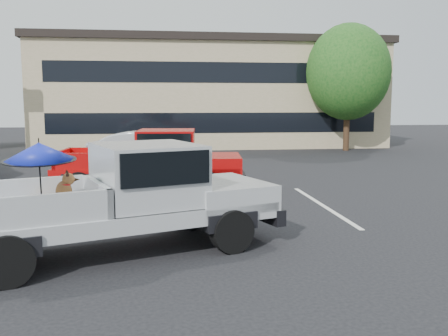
{
  "coord_description": "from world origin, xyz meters",
  "views": [
    {
      "loc": [
        -1.1,
        -10.0,
        2.6
      ],
      "look_at": [
        0.18,
        -0.22,
        1.3
      ],
      "focal_mm": 40.0,
      "sensor_mm": 36.0,
      "label": 1
    }
  ],
  "objects_px": {
    "tree_back": "(263,76)",
    "red_pickup": "(161,158)",
    "silver_sedan": "(146,150)",
    "tree_right": "(348,72)",
    "silver_pickup": "(135,191)"
  },
  "relations": [
    {
      "from": "tree_right",
      "to": "tree_back",
      "type": "relative_size",
      "value": 0.95
    },
    {
      "from": "red_pickup",
      "to": "silver_sedan",
      "type": "height_order",
      "value": "red_pickup"
    },
    {
      "from": "tree_back",
      "to": "silver_sedan",
      "type": "xyz_separation_m",
      "value": [
        -7.64,
        -13.97,
        -3.69
      ]
    },
    {
      "from": "red_pickup",
      "to": "tree_back",
      "type": "bearing_deg",
      "value": 75.25
    },
    {
      "from": "silver_sedan",
      "to": "tree_right",
      "type": "bearing_deg",
      "value": -48.57
    },
    {
      "from": "tree_right",
      "to": "red_pickup",
      "type": "distance_m",
      "value": 15.63
    },
    {
      "from": "tree_back",
      "to": "red_pickup",
      "type": "distance_m",
      "value": 21.05
    },
    {
      "from": "tree_right",
      "to": "tree_back",
      "type": "bearing_deg",
      "value": 110.56
    },
    {
      "from": "tree_back",
      "to": "silver_pickup",
      "type": "height_order",
      "value": "tree_back"
    },
    {
      "from": "silver_pickup",
      "to": "red_pickup",
      "type": "xyz_separation_m",
      "value": [
        0.48,
        5.74,
        -0.06
      ]
    },
    {
      "from": "tree_back",
      "to": "silver_sedan",
      "type": "distance_m",
      "value": 16.35
    },
    {
      "from": "tree_right",
      "to": "silver_sedan",
      "type": "relative_size",
      "value": 1.54
    },
    {
      "from": "silver_pickup",
      "to": "silver_sedan",
      "type": "distance_m",
      "value": 11.3
    },
    {
      "from": "red_pickup",
      "to": "silver_pickup",
      "type": "bearing_deg",
      "value": -89.7
    },
    {
      "from": "red_pickup",
      "to": "silver_sedan",
      "type": "xyz_separation_m",
      "value": [
        -0.59,
        5.56,
        -0.27
      ]
    }
  ]
}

